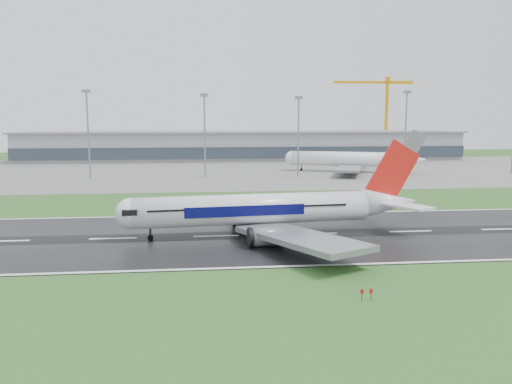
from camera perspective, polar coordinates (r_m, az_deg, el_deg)
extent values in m
plane|color=#26551F|center=(102.74, 6.73, -4.75)|extent=(520.00, 520.00, 0.00)
cube|color=black|center=(102.73, 6.73, -4.72)|extent=(400.00, 45.00, 0.10)
cube|color=slate|center=(224.89, -0.23, 2.47)|extent=(400.00, 130.00, 0.08)
cube|color=gray|center=(283.89, -1.44, 5.21)|extent=(240.00, 36.00, 15.00)
cylinder|color=gray|center=(202.44, -18.45, 6.00)|extent=(0.64, 0.64, 32.60)
cylinder|color=gray|center=(197.73, -5.82, 6.15)|extent=(0.64, 0.64, 31.32)
cylinder|color=gray|center=(201.25, 4.82, 6.09)|extent=(0.64, 0.64, 30.53)
cylinder|color=gray|center=(213.79, 16.55, 6.23)|extent=(0.64, 0.64, 32.93)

